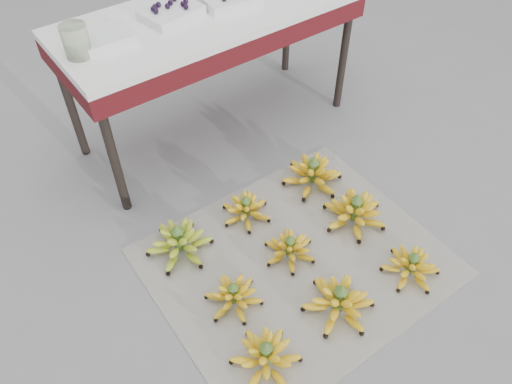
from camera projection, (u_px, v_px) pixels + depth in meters
ground at (313, 251)px, 2.31m from camera, size 60.00×60.00×0.00m
newspaper_mat at (297, 262)px, 2.27m from camera, size 1.27×1.08×0.01m
bunch_front_left at (266, 356)px, 1.89m from camera, size 0.36×0.36×0.17m
bunch_front_center at (339, 302)px, 2.05m from camera, size 0.31×0.31×0.18m
bunch_front_right at (411, 266)px, 2.18m from camera, size 0.27×0.27×0.15m
bunch_mid_left at (234, 296)px, 2.08m from camera, size 0.30×0.30×0.15m
bunch_mid_center at (290, 249)px, 2.25m from camera, size 0.30×0.30×0.14m
bunch_mid_right at (355, 212)px, 2.39m from camera, size 0.35×0.35×0.19m
bunch_back_left at (179, 242)px, 2.26m from camera, size 0.38×0.38×0.18m
bunch_back_center at (246, 209)px, 2.42m from camera, size 0.30×0.30×0.15m
bunch_back_right at (312, 174)px, 2.57m from camera, size 0.35×0.35×0.19m
vendor_table at (211, 25)px, 2.47m from camera, size 1.53×0.61×0.73m
tray_far_left at (104, 39)px, 2.17m from camera, size 0.25×0.19×0.04m
tray_left at (171, 12)px, 2.33m from camera, size 0.30×0.24×0.07m
glass_jar at (76, 41)px, 2.06m from camera, size 0.14×0.14×0.14m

